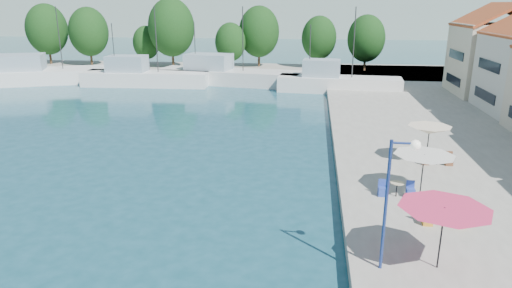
# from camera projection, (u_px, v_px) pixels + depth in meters

# --- Properties ---
(quay_far) EXTENTS (90.00, 16.00, 0.60)m
(quay_far) POSITION_uv_depth(u_px,v_px,m) (232.00, 71.00, 69.20)
(quay_far) COLOR gray
(quay_far) RESTS_ON ground
(hill_west) EXTENTS (180.00, 40.00, 16.00)m
(hill_west) POSITION_uv_depth(u_px,v_px,m) (216.00, 10.00, 157.79)
(hill_west) COLOR #99A79A
(hill_west) RESTS_ON ground
(hill_east) EXTENTS (140.00, 40.00, 12.00)m
(hill_east) POSITION_uv_depth(u_px,v_px,m) (413.00, 16.00, 168.93)
(hill_east) COLOR #99A79A
(hill_east) RESTS_ON ground
(building_06) EXTENTS (9.00, 8.80, 10.20)m
(building_06) POSITION_uv_depth(u_px,v_px,m) (499.00, 49.00, 48.66)
(building_06) COLOR beige
(building_06) RESTS_ON quay_right
(trawler_01) EXTENTS (23.15, 14.09, 10.20)m
(trawler_01) POSITION_uv_depth(u_px,v_px,m) (41.00, 75.00, 60.53)
(trawler_01) COLOR white
(trawler_01) RESTS_ON ground
(trawler_02) EXTENTS (16.16, 4.79, 10.20)m
(trawler_02) POSITION_uv_depth(u_px,v_px,m) (143.00, 77.00, 58.52)
(trawler_02) COLOR silver
(trawler_02) RESTS_ON ground
(trawler_03) EXTENTS (19.62, 8.08, 10.20)m
(trawler_03) POSITION_uv_depth(u_px,v_px,m) (226.00, 75.00, 60.02)
(trawler_03) COLOR silver
(trawler_03) RESTS_ON ground
(trawler_04) EXTENTS (14.64, 4.83, 10.20)m
(trawler_04) POSITION_uv_depth(u_px,v_px,m) (336.00, 83.00, 54.32)
(trawler_04) COLOR silver
(trawler_04) RESTS_ON ground
(tree_01) EXTENTS (6.50, 6.50, 9.63)m
(tree_01) POSITION_uv_depth(u_px,v_px,m) (47.00, 29.00, 73.91)
(tree_01) COLOR #3F2B19
(tree_01) RESTS_ON quay_far
(tree_02) EXTENTS (6.15, 6.15, 9.11)m
(tree_02) POSITION_uv_depth(u_px,v_px,m) (89.00, 32.00, 72.52)
(tree_02) COLOR #3F2B19
(tree_02) RESTS_ON quay_far
(tree_03) EXTENTS (4.22, 4.22, 6.25)m
(tree_03) POSITION_uv_depth(u_px,v_px,m) (146.00, 43.00, 72.66)
(tree_03) COLOR #3F2B19
(tree_03) RESTS_ON quay_far
(tree_04) EXTENTS (7.07, 7.07, 10.46)m
(tree_04) POSITION_uv_depth(u_px,v_px,m) (171.00, 27.00, 69.85)
(tree_04) COLOR #3F2B19
(tree_04) RESTS_ON quay_far
(tree_05) EXTENTS (4.65, 4.65, 6.88)m
(tree_05) POSITION_uv_depth(u_px,v_px,m) (230.00, 42.00, 69.02)
(tree_05) COLOR #3F2B19
(tree_05) RESTS_ON quay_far
(tree_06) EXTENTS (6.28, 6.28, 9.30)m
(tree_06) POSITION_uv_depth(u_px,v_px,m) (259.00, 32.00, 70.78)
(tree_06) COLOR #3F2B19
(tree_06) RESTS_ON quay_far
(tree_07) EXTENTS (5.30, 5.30, 7.84)m
(tree_07) POSITION_uv_depth(u_px,v_px,m) (319.00, 38.00, 69.82)
(tree_07) COLOR #3F2B19
(tree_07) RESTS_ON quay_far
(tree_08) EXTENTS (5.46, 5.46, 8.09)m
(tree_08) POSITION_uv_depth(u_px,v_px,m) (366.00, 38.00, 66.54)
(tree_08) COLOR #3F2B19
(tree_08) RESTS_ON quay_far
(umbrella_pink) EXTENTS (3.35, 3.35, 2.44)m
(umbrella_pink) POSITION_uv_depth(u_px,v_px,m) (444.00, 214.00, 16.44)
(umbrella_pink) COLOR black
(umbrella_pink) RESTS_ON quay_right
(umbrella_white) EXTENTS (3.09, 3.09, 2.14)m
(umbrella_white) POSITION_uv_depth(u_px,v_px,m) (424.00, 159.00, 23.17)
(umbrella_white) COLOR black
(umbrella_white) RESTS_ON quay_right
(umbrella_cream) EXTENTS (2.64, 2.64, 2.34)m
(umbrella_cream) POSITION_uv_depth(u_px,v_px,m) (429.00, 130.00, 27.87)
(umbrella_cream) COLOR black
(umbrella_cream) RESTS_ON quay_right
(cafe_table_01) EXTENTS (1.82, 0.70, 0.76)m
(cafe_table_01) POSITION_uv_depth(u_px,v_px,m) (444.00, 220.00, 20.24)
(cafe_table_01) COLOR black
(cafe_table_01) RESTS_ON quay_right
(cafe_table_02) EXTENTS (1.82, 0.70, 0.76)m
(cafe_table_02) POSITION_uv_depth(u_px,v_px,m) (396.00, 191.00, 23.32)
(cafe_table_02) COLOR black
(cafe_table_02) RESTS_ON quay_right
(cafe_table_03) EXTENTS (1.82, 0.70, 0.76)m
(cafe_table_03) POSITION_uv_depth(u_px,v_px,m) (437.00, 160.00, 27.95)
(cafe_table_03) COLOR black
(cafe_table_03) RESTS_ON quay_right
(street_lamp) EXTENTS (1.04, 0.36, 5.03)m
(street_lamp) POSITION_uv_depth(u_px,v_px,m) (397.00, 182.00, 15.99)
(street_lamp) COLOR navy
(street_lamp) RESTS_ON quay_right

